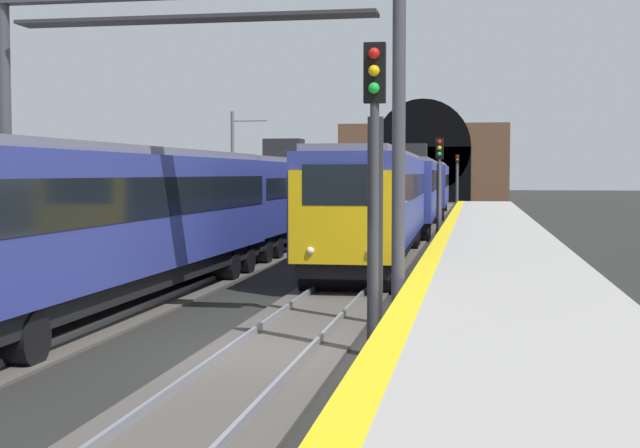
% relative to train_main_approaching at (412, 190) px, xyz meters
% --- Properties ---
extents(ground_plane, '(320.00, 320.00, 0.00)m').
position_rel_train_main_approaching_xyz_m(ground_plane, '(-35.40, 0.00, -2.32)').
color(ground_plane, black).
extents(platform_right, '(112.00, 4.13, 1.06)m').
position_rel_train_main_approaching_xyz_m(platform_right, '(-35.40, -4.28, -1.79)').
color(platform_right, '#9E9B93').
rests_on(platform_right, ground_plane).
extents(platform_right_edge_strip, '(112.00, 0.50, 0.01)m').
position_rel_train_main_approaching_xyz_m(platform_right_edge_strip, '(-35.40, -2.46, -1.26)').
color(platform_right_edge_strip, yellow).
rests_on(platform_right_edge_strip, platform_right).
extents(track_main_line, '(160.00, 2.64, 0.21)m').
position_rel_train_main_approaching_xyz_m(track_main_line, '(-35.40, 0.00, -2.28)').
color(track_main_line, '#4C4742').
rests_on(track_main_line, ground_plane).
extents(track_adjacent_line, '(160.00, 2.76, 0.21)m').
position_rel_train_main_approaching_xyz_m(track_adjacent_line, '(-35.40, 4.86, -2.28)').
color(track_adjacent_line, '#4C4742').
rests_on(track_adjacent_line, ground_plane).
extents(train_main_approaching, '(56.47, 3.16, 4.96)m').
position_rel_train_main_approaching_xyz_m(train_main_approaching, '(0.00, 0.00, 0.00)').
color(train_main_approaching, navy).
rests_on(train_main_approaching, ground_plane).
extents(train_adjacent_platform, '(37.27, 2.96, 4.80)m').
position_rel_train_main_approaching_xyz_m(train_adjacent_platform, '(-21.53, 4.86, -0.07)').
color(train_adjacent_platform, navy).
rests_on(train_adjacent_platform, ground_plane).
extents(railway_signal_near, '(0.39, 0.38, 5.56)m').
position_rel_train_main_approaching_xyz_m(railway_signal_near, '(-35.17, -1.84, 1.02)').
color(railway_signal_near, '#38383D').
rests_on(railway_signal_near, ground_plane).
extents(railway_signal_mid, '(0.39, 0.38, 5.01)m').
position_rel_train_main_approaching_xyz_m(railway_signal_mid, '(-7.01, -1.84, 0.72)').
color(railway_signal_mid, '#4C4C54').
rests_on(railway_signal_mid, ground_plane).
extents(railway_signal_far, '(0.39, 0.38, 5.07)m').
position_rel_train_main_approaching_xyz_m(railway_signal_far, '(35.14, -1.84, 0.66)').
color(railway_signal_far, '#4C4C54').
rests_on(railway_signal_far, ground_plane).
extents(overhead_signal_gantry, '(0.70, 9.16, 7.40)m').
position_rel_train_main_approaching_xyz_m(overhead_signal_gantry, '(-32.20, 2.43, 3.29)').
color(overhead_signal_gantry, '#3F3F47').
rests_on(overhead_signal_gantry, ground_plane).
extents(tunnel_portal, '(2.56, 19.55, 11.76)m').
position_rel_train_main_approaching_xyz_m(tunnel_portal, '(52.20, 2.43, 2.20)').
color(tunnel_portal, brown).
rests_on(tunnel_portal, ground_plane).
extents(catenary_mast_near, '(0.22, 2.36, 7.18)m').
position_rel_train_main_approaching_xyz_m(catenary_mast_near, '(3.71, 11.56, 1.39)').
color(catenary_mast_near, '#595B60').
rests_on(catenary_mast_near, ground_plane).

